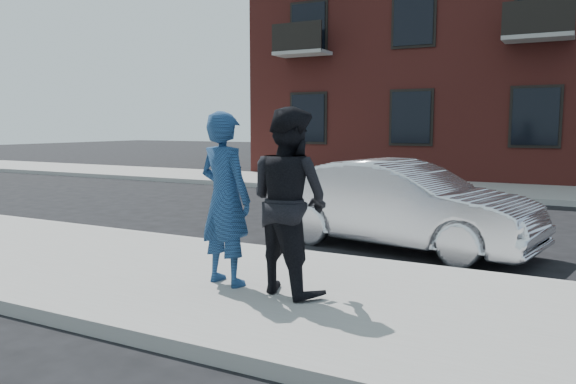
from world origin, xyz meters
The scene contains 8 objects.
ground centered at (0.00, 0.00, 0.00)m, with size 100.00×100.00×0.00m, color black.
near_sidewalk centered at (0.00, -0.25, 0.07)m, with size 50.00×3.50×0.15m, color gray.
near_curb centered at (0.00, 1.55, 0.07)m, with size 50.00×0.10×0.15m, color #999691.
far_sidewalk centered at (0.00, 11.25, 0.07)m, with size 50.00×3.50×0.15m, color gray.
far_curb centered at (0.00, 9.45, 0.07)m, with size 50.00×0.10×0.15m, color #999691.
silver_sedan centered at (-1.04, 3.02, 0.70)m, with size 1.48×4.24×1.40m, color silver.
man_hoodie centered at (-2.06, -0.37, 1.13)m, with size 0.79×0.60×1.95m.
man_peacoat centered at (-1.28, -0.31, 1.15)m, with size 1.16×1.03×1.99m.
Camera 1 is at (1.49, -5.57, 1.95)m, focal length 35.00 mm.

